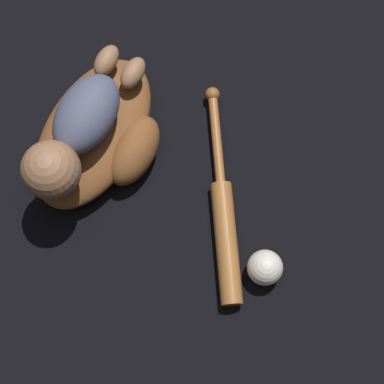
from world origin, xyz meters
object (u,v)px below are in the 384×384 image
Objects in this scene: baseball at (265,268)px; baby_figure at (75,133)px; baseball_bat at (224,220)px; baseball_glove at (100,135)px.

baby_figure is at bearing -103.32° from baseball.
baby_figure reaches higher than baseball_bat.
baby_figure is (0.04, -0.02, 0.10)m from baseball_glove.
baseball_glove is at bearing -104.30° from baseball_bat.
baseball_glove is 1.04× the size of baby_figure.
baseball_glove is 0.11m from baby_figure.
baby_figure reaches higher than baseball.
baseball_bat is at bearing -122.11° from baseball.
baby_figure reaches higher than baseball_glove.
baseball_bat is at bearing 75.70° from baseball_glove.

